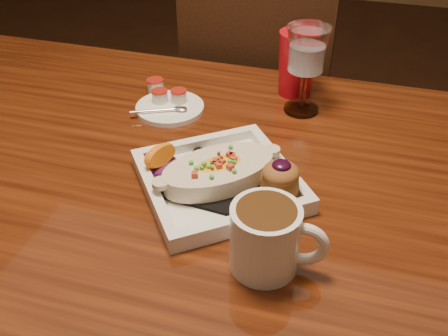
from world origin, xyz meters
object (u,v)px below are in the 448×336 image
(chair_far, at_px, (260,116))
(plate, at_px, (225,176))
(coffee_mug, at_px, (268,236))
(table, at_px, (187,209))
(goblet, at_px, (307,55))
(red_tumbler, at_px, (297,64))
(saucer, at_px, (169,106))

(chair_far, xyz_separation_m, plate, (0.09, -0.67, 0.27))
(plate, xyz_separation_m, coffee_mug, (0.11, -0.15, 0.03))
(table, height_order, coffee_mug, coffee_mug)
(chair_far, distance_m, plate, 0.72)
(goblet, bearing_deg, chair_far, 114.72)
(coffee_mug, distance_m, red_tumbler, 0.53)
(coffee_mug, distance_m, saucer, 0.48)
(chair_far, bearing_deg, goblet, 114.72)
(coffee_mug, relative_size, red_tumbler, 0.96)
(saucer, bearing_deg, table, -61.05)
(chair_far, height_order, coffee_mug, chair_far)
(plate, distance_m, coffee_mug, 0.18)
(plate, distance_m, saucer, 0.30)
(plate, bearing_deg, red_tumbler, 44.25)
(coffee_mug, relative_size, saucer, 0.94)
(table, relative_size, red_tumbler, 10.53)
(red_tumbler, bearing_deg, goblet, -69.55)
(table, distance_m, saucer, 0.24)
(coffee_mug, xyz_separation_m, goblet, (-0.03, 0.45, 0.07))
(table, height_order, goblet, goblet)
(plate, bearing_deg, coffee_mug, -92.69)
(chair_far, distance_m, coffee_mug, 0.89)
(table, relative_size, coffee_mug, 10.92)
(table, relative_size, goblet, 8.15)
(red_tumbler, bearing_deg, saucer, -147.85)
(table, xyz_separation_m, saucer, (-0.11, 0.19, 0.11))
(plate, height_order, goblet, goblet)
(coffee_mug, height_order, goblet, goblet)
(chair_far, xyz_separation_m, red_tumbler, (0.14, -0.29, 0.31))
(goblet, distance_m, red_tumbler, 0.10)
(plate, relative_size, red_tumbler, 2.42)
(table, distance_m, chair_far, 0.65)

